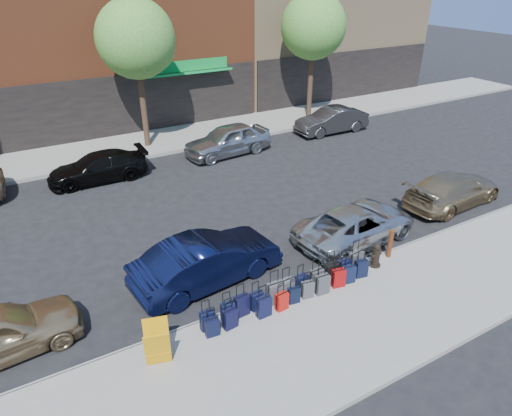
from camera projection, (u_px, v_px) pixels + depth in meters
ground at (216, 228)px, 16.89m from camera, size 120.00×120.00×0.00m
sidewalk_near at (324, 335)px, 11.88m from camera, size 60.00×4.00×0.15m
sidewalk_far at (136, 145)px, 24.52m from camera, size 60.00×4.00×0.15m
curb_near at (282, 292)px, 13.42m from camera, size 60.00×0.08×0.15m
curb_far at (148, 157)px, 22.97m from camera, size 60.00×0.08×0.15m
tree_center at (139, 41)px, 21.92m from camera, size 3.80×3.80×7.27m
tree_right at (315, 28)px, 26.54m from camera, size 3.80×3.80×7.27m
suitcase_front_0 at (207, 320)px, 11.85m from camera, size 0.37×0.21×0.90m
suitcase_front_1 at (228, 312)px, 12.15m from camera, size 0.37×0.22×0.89m
suitcase_front_2 at (242, 305)px, 12.33m from camera, size 0.42×0.25×0.99m
suitcase_front_3 at (257, 301)px, 12.55m from camera, size 0.39×0.24×0.89m
suitcase_front_4 at (275, 293)px, 12.76m from camera, size 0.45×0.26×1.05m
suitcase_front_5 at (287, 288)px, 12.97m from camera, size 0.43×0.25×1.00m
suitcase_front_6 at (301, 283)px, 13.25m from camera, size 0.39×0.25×0.89m
suitcase_front_7 at (316, 278)px, 13.39m from camera, size 0.41×0.24×0.99m
suitcase_front_8 at (331, 273)px, 13.62m from camera, size 0.44×0.26×1.04m
suitcase_front_9 at (344, 268)px, 13.91m from camera, size 0.40×0.24×0.91m
suitcase_front_10 at (356, 262)px, 14.11m from camera, size 0.47×0.29×1.08m
suitcase_back_0 at (212, 327)px, 11.66m from camera, size 0.38×0.24×0.85m
suitcase_back_1 at (230, 319)px, 11.90m from camera, size 0.40×0.26×0.90m
suitcase_back_3 at (264, 307)px, 12.30m from camera, size 0.41×0.25×0.96m
suitcase_back_4 at (282, 301)px, 12.55m from camera, size 0.37×0.24×0.84m
suitcase_back_5 at (294, 295)px, 12.81m from camera, size 0.35×0.24×0.78m
suitcase_back_6 at (307, 289)px, 13.02m from camera, size 0.38×0.26×0.83m
suitcase_back_7 at (322, 284)px, 13.16m from camera, size 0.42×0.26×0.96m
suitcase_back_8 at (338, 278)px, 13.45m from camera, size 0.42×0.29×0.91m
suitcase_back_9 at (349, 274)px, 13.63m from camera, size 0.41×0.28×0.89m
suitcase_back_10 at (361, 268)px, 13.88m from camera, size 0.42×0.29×0.91m
fire_hydrant at (376, 256)px, 14.34m from camera, size 0.41×0.36×0.80m
bollard at (390, 243)px, 14.74m from camera, size 0.18×0.18×0.97m
display_rack at (157, 344)px, 10.76m from camera, size 0.76×0.80×1.07m
car_near_1 at (207, 261)px, 13.67m from camera, size 4.76×2.13×1.52m
car_near_2 at (356, 224)px, 15.84m from camera, size 4.88×2.69×1.30m
car_near_3 at (453, 189)px, 18.26m from camera, size 4.71×2.19×1.33m
car_far_1 at (98, 167)px, 20.38m from camera, size 4.38×1.86×1.26m
car_far_2 at (228, 140)px, 23.18m from camera, size 4.67×2.21×1.54m
car_far_3 at (331, 120)px, 26.32m from camera, size 4.37×1.65×1.42m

